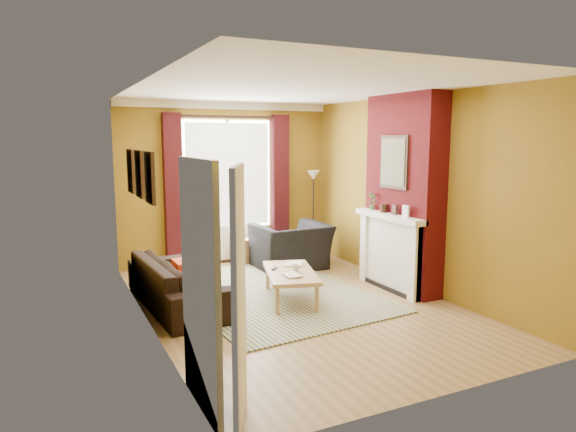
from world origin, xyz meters
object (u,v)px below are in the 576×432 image
(armchair, at_px, (291,246))
(sofa, at_px, (178,282))
(floor_lamp, at_px, (313,189))
(wicker_stool, at_px, (241,252))
(coffee_table, at_px, (290,274))

(armchair, bearing_deg, sofa, 25.29)
(armchair, height_order, floor_lamp, floor_lamp)
(armchair, height_order, wicker_stool, armchair)
(coffee_table, distance_m, floor_lamp, 2.87)
(wicker_stool, bearing_deg, coffee_table, -93.02)
(armchair, bearing_deg, wicker_stool, -47.32)
(sofa, relative_size, wicker_stool, 4.88)
(armchair, relative_size, floor_lamp, 0.73)
(armchair, distance_m, coffee_table, 1.76)
(sofa, distance_m, coffee_table, 1.48)
(sofa, bearing_deg, floor_lamp, -62.52)
(wicker_stool, bearing_deg, armchair, -45.38)
(wicker_stool, distance_m, floor_lamp, 1.78)
(sofa, height_order, armchair, armchair)
(armchair, bearing_deg, floor_lamp, -141.62)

